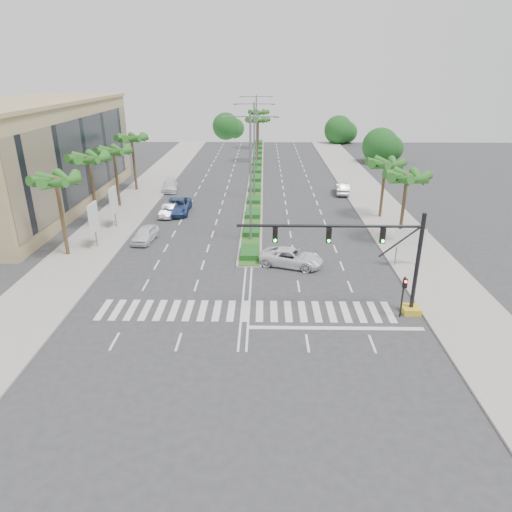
{
  "coord_description": "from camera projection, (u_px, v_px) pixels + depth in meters",
  "views": [
    {
      "loc": [
        1.24,
        -28.04,
        15.68
      ],
      "look_at": [
        0.7,
        2.85,
        3.0
      ],
      "focal_mm": 32.0,
      "sensor_mm": 36.0,
      "label": 1
    }
  ],
  "objects": [
    {
      "name": "palm_median_b",
      "position": [
        258.0,
        114.0,
        93.93
      ],
      "size": [
        4.57,
        4.68,
        8.05
      ],
      "color": "brown",
      "rests_on": "ground"
    },
    {
      "name": "palm_left_far",
      "position": [
        114.0,
        153.0,
        53.75
      ],
      "size": [
        4.57,
        4.68,
        7.35
      ],
      "color": "brown",
      "rests_on": "ground"
    },
    {
      "name": "signal_gantry",
      "position": [
        383.0,
        267.0,
        30.44
      ],
      "size": [
        12.6,
        1.2,
        7.2
      ],
      "color": "gold",
      "rests_on": "ground"
    },
    {
      "name": "palm_right_near",
      "position": [
        407.0,
        179.0,
        42.26
      ],
      "size": [
        4.57,
        4.68,
        7.05
      ],
      "color": "brown",
      "rests_on": "ground"
    },
    {
      "name": "palm_left_end",
      "position": [
        132.0,
        140.0,
        61.01
      ],
      "size": [
        4.57,
        4.68,
        7.75
      ],
      "color": "brown",
      "rests_on": "ground"
    },
    {
      "name": "car_parked_d",
      "position": [
        170.0,
        186.0,
        63.23
      ],
      "size": [
        2.57,
        5.07,
        1.41
      ],
      "primitive_type": "imported",
      "rotation": [
        0.0,
        0.0,
        0.13
      ],
      "color": "white",
      "rests_on": "ground"
    },
    {
      "name": "palm_left_near",
      "position": [
        56.0,
        183.0,
        38.88
      ],
      "size": [
        4.57,
        4.68,
        7.55
      ],
      "color": "brown",
      "rests_on": "ground"
    },
    {
      "name": "billboard_far",
      "position": [
        113.0,
        200.0,
        47.66
      ],
      "size": [
        0.18,
        2.1,
        4.35
      ],
      "color": "slate",
      "rests_on": "ground"
    },
    {
      "name": "median_grass",
      "position": [
        256.0,
        173.0,
        73.45
      ],
      "size": [
        1.8,
        75.0,
        0.04
      ],
      "primitive_type": "cube",
      "color": "#325A1F",
      "rests_on": "median"
    },
    {
      "name": "palm_right_far",
      "position": [
        385.0,
        166.0,
        49.78
      ],
      "size": [
        4.57,
        4.68,
        6.75
      ],
      "color": "brown",
      "rests_on": "ground"
    },
    {
      "name": "palm_median_a",
      "position": [
        257.0,
        122.0,
        80.06
      ],
      "size": [
        4.57,
        4.68,
        8.05
      ],
      "color": "brown",
      "rests_on": "ground"
    },
    {
      "name": "footpath_right",
      "position": [
        390.0,
        222.0,
        50.13
      ],
      "size": [
        6.0,
        120.0,
        0.15
      ],
      "primitive_type": "cube",
      "color": "gray",
      "rests_on": "ground"
    },
    {
      "name": "direction_sign",
      "position": [
        410.0,
        240.0,
        38.15
      ],
      "size": [
        2.7,
        0.11,
        3.4
      ],
      "color": "slate",
      "rests_on": "ground"
    },
    {
      "name": "footpath_left",
      "position": [
        116.0,
        221.0,
        50.62
      ],
      "size": [
        6.0,
        120.0,
        0.15
      ],
      "primitive_type": "cube",
      "color": "gray",
      "rests_on": "ground"
    },
    {
      "name": "palm_left_mid",
      "position": [
        89.0,
        161.0,
        46.13
      ],
      "size": [
        4.57,
        4.68,
        7.95
      ],
      "color": "brown",
      "rests_on": "ground"
    },
    {
      "name": "car_crossing",
      "position": [
        291.0,
        257.0,
        39.02
      ],
      "size": [
        5.91,
        4.03,
        1.5
      ],
      "primitive_type": "imported",
      "rotation": [
        0.0,
        0.0,
        1.26
      ],
      "color": "white",
      "rests_on": "ground"
    },
    {
      "name": "car_right",
      "position": [
        342.0,
        188.0,
        61.59
      ],
      "size": [
        1.96,
        4.83,
        1.56
      ],
      "primitive_type": "imported",
      "rotation": [
        0.0,
        0.0,
        3.07
      ],
      "color": "#ABAAAF",
      "rests_on": "ground"
    },
    {
      "name": "median",
      "position": [
        256.0,
        174.0,
        73.49
      ],
      "size": [
        2.2,
        75.0,
        0.2
      ],
      "primitive_type": "cube",
      "color": "gray",
      "rests_on": "ground"
    },
    {
      "name": "car_parked_b",
      "position": [
        169.0,
        210.0,
        52.32
      ],
      "size": [
        1.8,
        4.25,
        1.36
      ],
      "primitive_type": "imported",
      "rotation": [
        0.0,
        0.0,
        -0.09
      ],
      "color": "silver",
      "rests_on": "ground"
    },
    {
      "name": "pedestrian_signal",
      "position": [
        404.0,
        290.0,
        30.33
      ],
      "size": [
        0.28,
        0.36,
        3.0
      ],
      "color": "black",
      "rests_on": "ground"
    },
    {
      "name": "ground",
      "position": [
        245.0,
        311.0,
        31.9
      ],
      "size": [
        160.0,
        160.0,
        0.0
      ],
      "primitive_type": "plane",
      "color": "#333335",
      "rests_on": "ground"
    },
    {
      "name": "building",
      "position": [
        35.0,
        157.0,
        54.09
      ],
      "size": [
        12.0,
        36.0,
        12.0
      ],
      "primitive_type": "cube",
      "color": "tan",
      "rests_on": "ground"
    },
    {
      "name": "streetlight_far",
      "position": [
        256.0,
        130.0,
        71.87
      ],
      "size": [
        5.1,
        0.25,
        12.0
      ],
      "color": "slate",
      "rests_on": "ground"
    },
    {
      "name": "streetlight_mid",
      "position": [
        254.0,
        146.0,
        57.07
      ],
      "size": [
        5.1,
        0.25,
        12.0
      ],
      "color": "slate",
      "rests_on": "ground"
    },
    {
      "name": "car_parked_a",
      "position": [
        145.0,
        234.0,
        44.61
      ],
      "size": [
        2.17,
        4.42,
        1.45
      ],
      "primitive_type": "imported",
      "rotation": [
        0.0,
        0.0,
        -0.11
      ],
      "color": "white",
      "rests_on": "ground"
    },
    {
      "name": "billboard_near",
      "position": [
        93.0,
        218.0,
        42.11
      ],
      "size": [
        0.18,
        2.1,
        4.35
      ],
      "color": "slate",
      "rests_on": "ground"
    },
    {
      "name": "streetlight_near",
      "position": [
        251.0,
        172.0,
        42.27
      ],
      "size": [
        5.1,
        0.25,
        12.0
      ],
      "color": "slate",
      "rests_on": "ground"
    },
    {
      "name": "car_parked_c",
      "position": [
        178.0,
        206.0,
        53.36
      ],
      "size": [
        2.88,
        6.0,
        1.65
      ],
      "primitive_type": "imported",
      "rotation": [
        0.0,
        0.0,
        0.02
      ],
      "color": "navy",
      "rests_on": "ground"
    }
  ]
}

